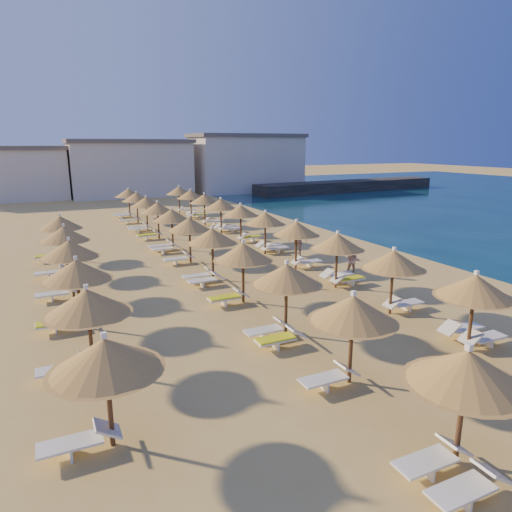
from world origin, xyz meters
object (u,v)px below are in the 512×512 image
parasol_row_east (280,224)px  beachgoer_b (353,261)px  parasol_row_west (200,231)px  jetty (348,186)px  beachgoer_c (298,241)px

parasol_row_east → beachgoer_b: (2.03, -4.30, -1.44)m
parasol_row_east → parasol_row_west: (-4.86, 0.00, 0.00)m
parasol_row_east → parasol_row_west: same height
jetty → parasol_row_west: bearing=-141.1°
jetty → beachgoer_b: (-26.30, -35.87, 0.03)m
jetty → beachgoer_b: beachgoer_b is taller
jetty → parasol_row_east: (-28.33, -31.56, 1.47)m
parasol_row_east → beachgoer_c: 2.08m
parasol_row_west → beachgoer_b: 8.25m
parasol_row_east → parasol_row_west: bearing=180.0°
parasol_row_west → beachgoer_b: size_ratio=28.57×
parasol_row_east → beachgoer_b: size_ratio=28.57×
parasol_row_east → beachgoer_b: bearing=-64.8°
beachgoer_b → jetty: bearing=97.9°
jetty → parasol_row_east: 42.44m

